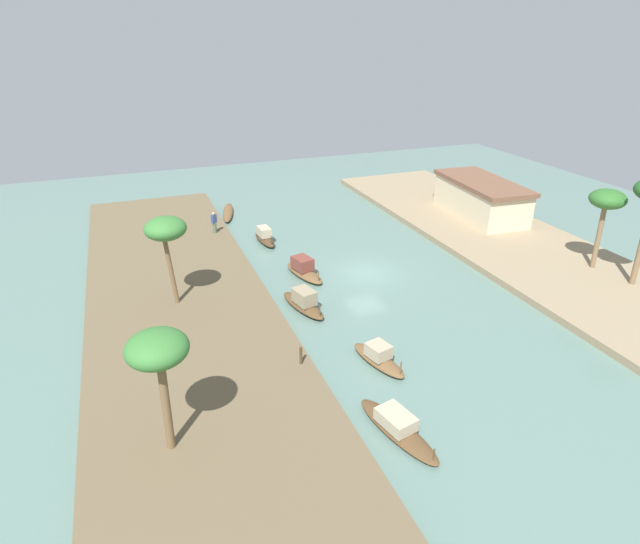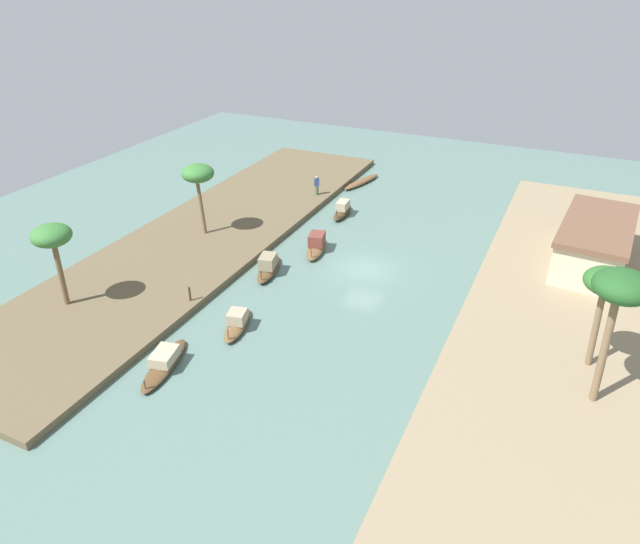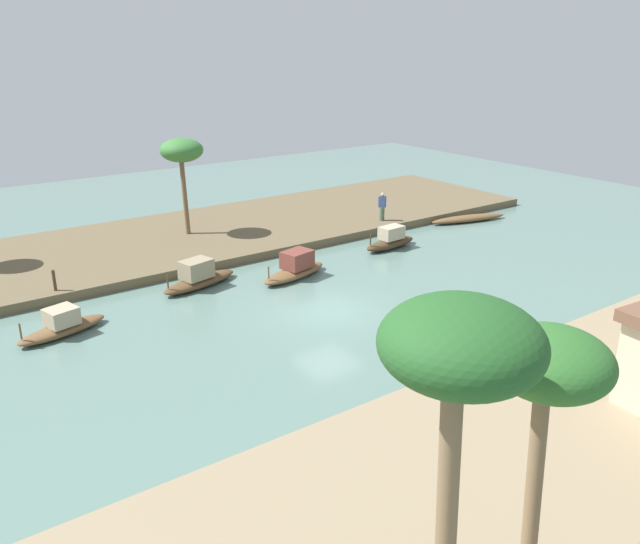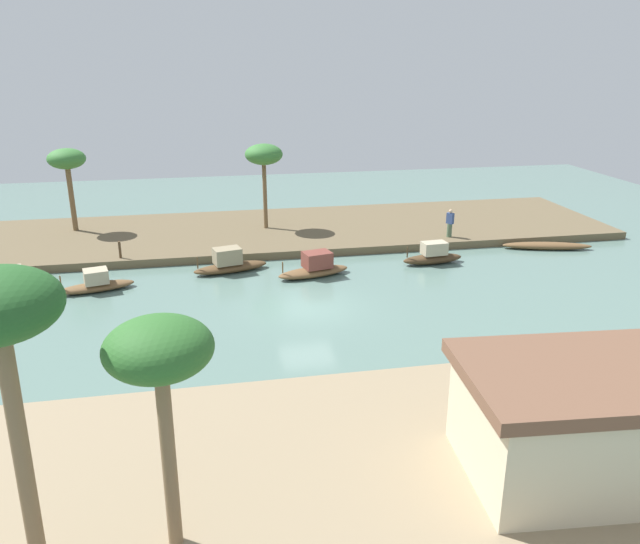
% 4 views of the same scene
% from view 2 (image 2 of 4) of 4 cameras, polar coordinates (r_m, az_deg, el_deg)
% --- Properties ---
extents(river_water, '(68.44, 68.44, 0.00)m').
position_cam_2_polar(river_water, '(39.65, 4.40, 0.29)').
color(river_water, slate).
rests_on(river_water, ground).
extents(riverbank_left, '(43.31, 10.55, 0.46)m').
position_cam_2_polar(riverbank_left, '(44.93, -10.74, 3.75)').
color(riverbank_left, brown).
rests_on(riverbank_left, ground).
extents(riverbank_right, '(43.31, 10.55, 0.46)m').
position_cam_2_polar(riverbank_right, '(37.73, 22.55, -3.25)').
color(riverbank_right, '#937F60').
rests_on(riverbank_right, ground).
extents(sampan_with_tall_canopy, '(3.54, 1.21, 1.23)m').
position_cam_2_polar(sampan_with_tall_canopy, '(47.81, 2.24, 6.11)').
color(sampan_with_tall_canopy, '#47331E').
rests_on(sampan_with_tall_canopy, river_water).
extents(sampan_downstream_large, '(4.79, 2.13, 0.94)m').
position_cam_2_polar(sampan_downstream_large, '(31.34, -15.13, -8.58)').
color(sampan_downstream_large, brown).
rests_on(sampan_downstream_large, river_water).
extents(sampan_open_hull, '(4.08, 2.05, 1.30)m').
position_cam_2_polar(sampan_open_hull, '(41.81, -0.36, 2.69)').
color(sampan_open_hull, brown).
rests_on(sampan_open_hull, river_water).
extents(sampan_foreground, '(3.75, 1.88, 1.10)m').
position_cam_2_polar(sampan_foreground, '(33.53, -8.16, -4.96)').
color(sampan_foreground, brown).
rests_on(sampan_foreground, river_water).
extents(sampan_with_red_awning, '(5.32, 2.12, 0.42)m').
position_cam_2_polar(sampan_with_red_awning, '(55.01, 4.13, 8.88)').
color(sampan_with_red_awning, brown).
rests_on(sampan_with_red_awning, river_water).
extents(sampan_near_left_bank, '(4.17, 2.04, 1.33)m').
position_cam_2_polar(sampan_near_left_bank, '(39.03, -5.11, 0.56)').
color(sampan_near_left_bank, brown).
rests_on(sampan_near_left_bank, river_water).
extents(person_on_near_bank, '(0.43, 0.48, 1.72)m').
position_cam_2_polar(person_on_near_bank, '(50.78, -0.32, 8.52)').
color(person_on_near_bank, '#4C664C').
rests_on(person_on_near_bank, riverbank_left).
extents(mooring_post, '(0.14, 0.14, 0.95)m').
position_cam_2_polar(mooring_post, '(35.73, -12.75, -2.11)').
color(mooring_post, '#4C3823').
rests_on(mooring_post, riverbank_left).
extents(palm_tree_left_near, '(2.36, 2.36, 5.34)m').
position_cam_2_polar(palm_tree_left_near, '(42.96, -11.97, 9.41)').
color(palm_tree_left_near, brown).
rests_on(palm_tree_left_near, riverbank_left).
extents(palm_tree_left_far, '(2.28, 2.28, 5.16)m').
position_cam_2_polar(palm_tree_left_far, '(36.05, -24.97, 3.09)').
color(palm_tree_left_far, brown).
rests_on(palm_tree_left_far, riverbank_left).
extents(palm_tree_right_tall, '(2.50, 2.50, 6.83)m').
position_cam_2_polar(palm_tree_right_tall, '(27.62, 27.63, -1.72)').
color(palm_tree_right_tall, '#7F6647').
rests_on(palm_tree_right_tall, riverbank_right).
extents(palm_tree_right_short, '(2.28, 2.28, 5.47)m').
position_cam_2_polar(palm_tree_right_short, '(30.65, 26.54, -1.12)').
color(palm_tree_right_short, '#7F6647').
rests_on(palm_tree_right_short, riverbank_right).
extents(riverside_building, '(9.74, 5.06, 3.05)m').
position_cam_2_polar(riverside_building, '(42.72, 25.46, 2.61)').
color(riverside_building, beige).
rests_on(riverside_building, riverbank_right).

